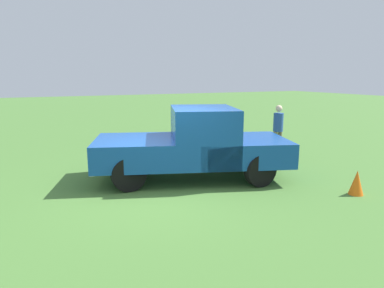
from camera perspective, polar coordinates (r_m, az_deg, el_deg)
The scene contains 4 objects.
ground_plane at distance 8.01m, azimuth -4.51°, elevation -7.65°, with size 80.00×80.00×0.00m, color #477533.
pickup_truck at distance 8.67m, azimuth 0.82°, elevation 0.33°, with size 5.21×3.46×1.82m.
person_bystander at distance 11.61m, azimuth 14.18°, elevation 2.72°, with size 0.34×0.34×1.66m.
traffic_cone at distance 8.45m, azimuth 25.80°, elevation -5.82°, with size 0.32×0.32×0.55m, color orange.
Camera 1 is at (2.71, 7.08, 2.60)m, focal length 31.92 mm.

